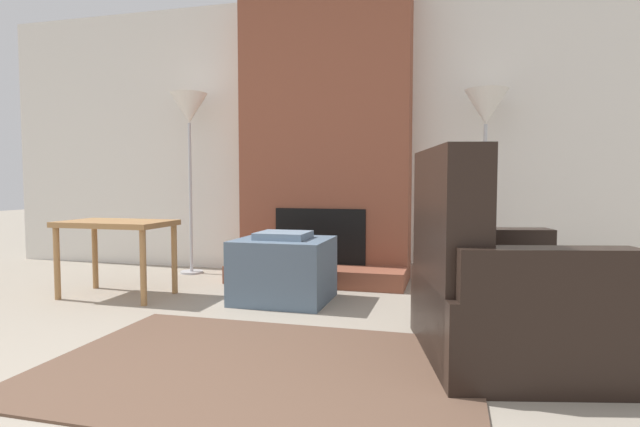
% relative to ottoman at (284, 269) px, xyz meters
% --- Properties ---
extents(wall_back, '(7.07, 0.06, 2.60)m').
position_rel_ottoman_xyz_m(wall_back, '(0.06, 1.17, 1.06)').
color(wall_back, silver).
rests_on(wall_back, ground_plane).
extents(fireplace, '(1.53, 0.71, 2.60)m').
position_rel_ottoman_xyz_m(fireplace, '(0.06, 0.95, 0.99)').
color(fireplace, brown).
rests_on(fireplace, ground_plane).
extents(ottoman, '(0.66, 0.60, 0.51)m').
position_rel_ottoman_xyz_m(ottoman, '(0.00, 0.00, 0.00)').
color(ottoman, slate).
rests_on(ottoman, ground_plane).
extents(armchair, '(1.02, 1.15, 1.03)m').
position_rel_ottoman_xyz_m(armchair, '(1.38, -0.87, 0.07)').
color(armchair, black).
rests_on(armchair, ground_plane).
extents(side_table, '(0.81, 0.49, 0.58)m').
position_rel_ottoman_xyz_m(side_table, '(-1.27, -0.19, 0.26)').
color(side_table, '#9E7042').
rests_on(side_table, ground_plane).
extents(floor_lamp_left, '(0.34, 0.34, 1.70)m').
position_rel_ottoman_xyz_m(floor_lamp_left, '(-1.22, 0.83, 1.26)').
color(floor_lamp_left, '#ADADB2').
rests_on(floor_lamp_left, ground_plane).
extents(floor_lamp_right, '(0.34, 0.34, 1.61)m').
position_rel_ottoman_xyz_m(floor_lamp_right, '(1.43, 0.83, 1.17)').
color(floor_lamp_right, '#ADADB2').
rests_on(floor_lamp_right, ground_plane).
extents(area_rug, '(2.00, 1.38, 0.01)m').
position_rel_ottoman_xyz_m(area_rug, '(0.32, -1.29, -0.23)').
color(area_rug, brown).
rests_on(area_rug, ground_plane).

